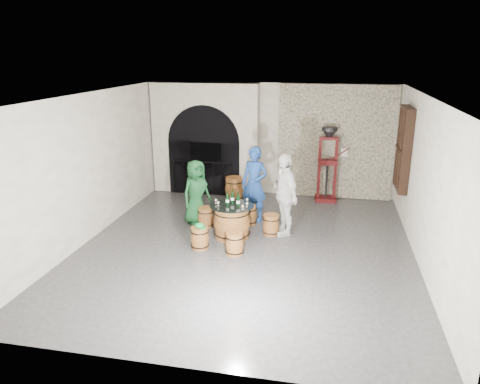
% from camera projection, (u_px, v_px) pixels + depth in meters
% --- Properties ---
extents(ground, '(8.00, 8.00, 0.00)m').
position_uv_depth(ground, '(246.00, 247.00, 9.79)').
color(ground, '#2F2F31').
rests_on(ground, ground).
extents(wall_back, '(8.00, 0.00, 8.00)m').
position_uv_depth(wall_back, '(272.00, 140.00, 13.05)').
color(wall_back, silver).
rests_on(wall_back, ground).
extents(wall_front, '(8.00, 0.00, 8.00)m').
position_uv_depth(wall_front, '(186.00, 259.00, 5.57)').
color(wall_front, silver).
rests_on(wall_front, ground).
extents(wall_left, '(0.00, 8.00, 8.00)m').
position_uv_depth(wall_left, '(90.00, 167.00, 9.97)').
color(wall_left, silver).
rests_on(wall_left, ground).
extents(wall_right, '(0.00, 8.00, 8.00)m').
position_uv_depth(wall_right, '(426.00, 185.00, 8.65)').
color(wall_right, silver).
rests_on(wall_right, ground).
extents(ceiling, '(8.00, 8.00, 0.00)m').
position_uv_depth(ceiling, '(246.00, 96.00, 8.83)').
color(ceiling, beige).
rests_on(ceiling, wall_back).
extents(stone_facing_panel, '(3.20, 0.12, 3.18)m').
position_uv_depth(stone_facing_panel, '(336.00, 142.00, 12.66)').
color(stone_facing_panel, '#AEA68B').
rests_on(stone_facing_panel, ground).
extents(arched_opening, '(3.10, 0.60, 3.19)m').
position_uv_depth(arched_opening, '(206.00, 140.00, 13.17)').
color(arched_opening, silver).
rests_on(arched_opening, ground).
extents(shuttered_window, '(0.23, 1.10, 2.00)m').
position_uv_depth(shuttered_window, '(403.00, 149.00, 10.86)').
color(shuttered_window, black).
rests_on(shuttered_window, wall_right).
extents(barrel_table, '(0.99, 0.99, 0.76)m').
position_uv_depth(barrel_table, '(232.00, 221.00, 10.20)').
color(barrel_table, '#92592A').
rests_on(barrel_table, ground).
extents(barrel_stool_left, '(0.39, 0.39, 0.48)m').
position_uv_depth(barrel_stool_left, '(206.00, 217.00, 10.86)').
color(barrel_stool_left, '#92592A').
rests_on(barrel_stool_left, ground).
extents(barrel_stool_far, '(0.39, 0.39, 0.48)m').
position_uv_depth(barrel_stool_far, '(249.00, 215.00, 11.02)').
color(barrel_stool_far, '#92592A').
rests_on(barrel_stool_far, ground).
extents(barrel_stool_right, '(0.39, 0.39, 0.48)m').
position_uv_depth(barrel_stool_right, '(271.00, 225.00, 10.39)').
color(barrel_stool_right, '#92592A').
rests_on(barrel_stool_right, ground).
extents(barrel_stool_near_right, '(0.39, 0.39, 0.48)m').
position_uv_depth(barrel_stool_near_right, '(235.00, 244.00, 9.38)').
color(barrel_stool_near_right, '#92592A').
rests_on(barrel_stool_near_right, ground).
extents(barrel_stool_near_left, '(0.39, 0.39, 0.48)m').
position_uv_depth(barrel_stool_near_left, '(200.00, 238.00, 9.66)').
color(barrel_stool_near_left, '#92592A').
rests_on(barrel_stool_near_left, ground).
extents(green_cap, '(0.24, 0.19, 0.11)m').
position_uv_depth(green_cap, '(200.00, 226.00, 9.57)').
color(green_cap, '#0C8839').
rests_on(green_cap, barrel_stool_near_left).
extents(person_green, '(0.85, 0.92, 1.58)m').
position_uv_depth(person_green, '(196.00, 192.00, 10.93)').
color(person_green, '#124320').
rests_on(person_green, ground).
extents(person_blue, '(0.78, 0.63, 1.86)m').
position_uv_depth(person_blue, '(254.00, 184.00, 11.10)').
color(person_blue, navy).
rests_on(person_blue, ground).
extents(person_white, '(0.96, 1.19, 1.89)m').
position_uv_depth(person_white, '(284.00, 195.00, 10.23)').
color(person_white, silver).
rests_on(person_white, ground).
extents(wine_bottle_left, '(0.08, 0.08, 0.32)m').
position_uv_depth(wine_bottle_left, '(227.00, 200.00, 10.06)').
color(wine_bottle_left, black).
rests_on(wine_bottle_left, barrel_table).
extents(wine_bottle_center, '(0.08, 0.08, 0.32)m').
position_uv_depth(wine_bottle_center, '(238.00, 201.00, 9.99)').
color(wine_bottle_center, black).
rests_on(wine_bottle_center, barrel_table).
extents(wine_bottle_right, '(0.08, 0.08, 0.32)m').
position_uv_depth(wine_bottle_right, '(232.00, 198.00, 10.19)').
color(wine_bottle_right, black).
rests_on(wine_bottle_right, barrel_table).
extents(tasting_glass_a, '(0.05, 0.05, 0.10)m').
position_uv_depth(tasting_glass_a, '(218.00, 204.00, 10.04)').
color(tasting_glass_a, '#A55B20').
rests_on(tasting_glass_a, barrel_table).
extents(tasting_glass_b, '(0.05, 0.05, 0.10)m').
position_uv_depth(tasting_glass_b, '(247.00, 205.00, 9.97)').
color(tasting_glass_b, '#A55B20').
rests_on(tasting_glass_b, barrel_table).
extents(tasting_glass_c, '(0.05, 0.05, 0.10)m').
position_uv_depth(tasting_glass_c, '(227.00, 200.00, 10.32)').
color(tasting_glass_c, '#A55B20').
rests_on(tasting_glass_c, barrel_table).
extents(tasting_glass_d, '(0.05, 0.05, 0.10)m').
position_uv_depth(tasting_glass_d, '(247.00, 200.00, 10.26)').
color(tasting_glass_d, '#A55B20').
rests_on(tasting_glass_d, barrel_table).
extents(tasting_glass_e, '(0.05, 0.05, 0.10)m').
position_uv_depth(tasting_glass_e, '(243.00, 207.00, 9.80)').
color(tasting_glass_e, '#A55B20').
rests_on(tasting_glass_e, barrel_table).
extents(tasting_glass_f, '(0.05, 0.05, 0.10)m').
position_uv_depth(tasting_glass_f, '(216.00, 201.00, 10.20)').
color(tasting_glass_f, '#A55B20').
rests_on(tasting_glass_f, barrel_table).
extents(side_barrel, '(0.51, 0.51, 0.68)m').
position_uv_depth(side_barrel, '(234.00, 189.00, 12.74)').
color(side_barrel, '#92592A').
rests_on(side_barrel, ground).
extents(corking_press, '(0.88, 0.52, 2.08)m').
position_uv_depth(corking_press, '(328.00, 159.00, 12.45)').
color(corking_press, '#480C0D').
rests_on(corking_press, ground).
extents(control_box, '(0.18, 0.10, 0.22)m').
position_uv_depth(control_box, '(344.00, 152.00, 12.61)').
color(control_box, silver).
rests_on(control_box, wall_back).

